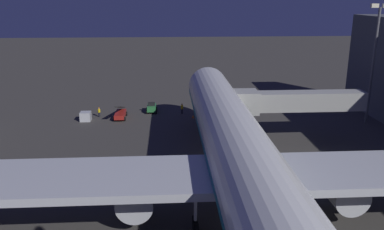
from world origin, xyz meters
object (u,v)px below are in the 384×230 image
Objects in this scene: ground_crew_by_tug at (99,112)px; traffic_cone_nose_port at (219,116)px; airliner_at_gate at (242,161)px; traffic_cone_nose_starboard at (193,116)px; belt_loader at (120,113)px; jet_bridge at (288,101)px; baggage_container_mid_row at (86,116)px; pushback_tug at (152,108)px; apron_floodlight_mast at (374,56)px; ground_crew_near_nose_gear at (182,108)px.

ground_crew_by_tug reaches higher than traffic_cone_nose_port.
airliner_at_gate is 32.59m from traffic_cone_nose_starboard.
jet_bridge is at bearing 151.95° from belt_loader.
ground_crew_by_tug is 20.25m from traffic_cone_nose_port.
baggage_container_mid_row is 3.01× the size of traffic_cone_nose_port.
pushback_tug is at bearing -18.87° from traffic_cone_nose_port.
pushback_tug is 5.05× the size of traffic_cone_nose_port.
baggage_container_mid_row is 2.80m from ground_crew_by_tug.
belt_loader is at bearing -6.81° from apron_floodlight_mast.
apron_floodlight_mast is 11.20× the size of baggage_container_mid_row.
ground_crew_near_nose_gear is (-15.89, -3.15, 0.26)m from baggage_container_mid_row.
ground_crew_near_nose_gear is at bearing -168.79° from baggage_container_mid_row.
belt_loader is 13.83× the size of traffic_cone_nose_starboard.
pushback_tug is (9.23, -35.96, -4.99)m from airliner_at_gate.
baggage_container_mid_row is at bearing -21.75° from jet_bridge.
apron_floodlight_mast is at bearing 172.42° from ground_crew_by_tug.
belt_loader reaches higher than traffic_cone_nose_starboard.
apron_floodlight_mast is 2.44× the size of belt_loader.
jet_bridge reaches higher than ground_crew_by_tug.
apron_floodlight_mast is 10.16× the size of ground_crew_near_nose_gear.
traffic_cone_nose_port is at bearing -178.71° from baggage_container_mid_row.
traffic_cone_nose_starboard is at bearing 123.29° from ground_crew_near_nose_gear.
apron_floodlight_mast is 44.94m from ground_crew_by_tug.
apron_floodlight_mast is 25.88m from traffic_cone_nose_port.
apron_floodlight_mast is 33.72× the size of traffic_cone_nose_port.
jet_bridge is 27.95m from belt_loader.
jet_bridge is 10.88× the size of baggage_container_mid_row.
belt_loader is (39.83, -4.76, -9.88)m from apron_floodlight_mast.
baggage_container_mid_row is at bearing 48.23° from ground_crew_by_tug.
ground_crew_near_nose_gear is at bearing -83.52° from airliner_at_gate.
baggage_container_mid_row is 3.01× the size of traffic_cone_nose_starboard.
jet_bridge is 6.49× the size of pushback_tug.
ground_crew_by_tug is at bearing 14.87° from pushback_tug.
jet_bridge is at bearing 27.70° from apron_floodlight_mast.
baggage_container_mid_row is 17.65m from traffic_cone_nose_starboard.
jet_bridge is 32.75× the size of traffic_cone_nose_port.
airliner_at_gate reaches higher than jet_bridge.
jet_bridge is 9.87× the size of ground_crew_near_nose_gear.
airliner_at_gate is at bearing 63.20° from jet_bridge.
apron_floodlight_mast is 33.72× the size of traffic_cone_nose_starboard.
traffic_cone_nose_starboard is (-7.03, 3.91, -0.51)m from pushback_tug.
traffic_cone_nose_port is at bearing 161.13° from pushback_tug.
traffic_cone_nose_starboard is (2.20, -32.05, -5.50)m from airliner_at_gate.
pushback_tug is at bearing -157.45° from baggage_container_mid_row.
belt_loader is at bearing -2.63° from traffic_cone_nose_starboard.
belt_loader is (14.33, -32.60, -4.93)m from airliner_at_gate.
apron_floodlight_mast is at bearing 175.33° from baggage_container_mid_row.
ground_crew_by_tug is (-1.86, -2.08, 0.17)m from baggage_container_mid_row.
pushback_tug is 9.05m from ground_crew_by_tug.
traffic_cone_nose_starboard is (-17.64, -0.49, -0.47)m from baggage_container_mid_row.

